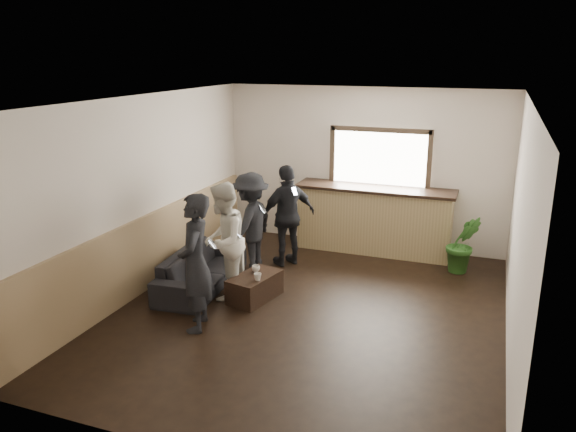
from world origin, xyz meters
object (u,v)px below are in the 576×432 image
at_px(person_a, 195,263).
at_px(person_d, 288,216).
at_px(person_b, 223,241).
at_px(person_c, 251,223).
at_px(cup_a, 256,269).
at_px(potted_plant, 463,244).
at_px(bar_counter, 374,215).
at_px(cup_b, 258,277).
at_px(sofa, 202,269).
at_px(coffee_table, 255,287).

height_order(person_a, person_d, person_a).
height_order(person_b, person_c, person_b).
distance_m(cup_a, person_b, 0.62).
xyz_separation_m(cup_a, potted_plant, (2.70, 1.93, 0.07)).
relative_size(bar_counter, person_b, 1.63).
relative_size(cup_b, person_d, 0.06).
distance_m(cup_b, person_d, 1.66).
xyz_separation_m(sofa, potted_plant, (3.57, 1.94, 0.19)).
relative_size(coffee_table, person_c, 0.50).
bearing_deg(cup_a, bar_counter, 64.27).
bearing_deg(person_b, cup_a, 106.56).
distance_m(potted_plant, person_c, 3.34).
bearing_deg(person_b, cup_b, 71.71).
bearing_deg(person_d, cup_b, 46.03).
bearing_deg(sofa, person_d, -38.26).
height_order(cup_a, person_a, person_a).
xyz_separation_m(potted_plant, person_c, (-3.12, -1.15, 0.33)).
distance_m(coffee_table, person_b, 0.79).
bearing_deg(potted_plant, person_a, -133.95).
distance_m(coffee_table, person_a, 1.29).
bearing_deg(person_c, person_d, 147.12).
distance_m(cup_a, person_a, 1.29).
relative_size(bar_counter, person_c, 1.68).
xyz_separation_m(cup_b, person_a, (-0.44, -0.89, 0.47)).
distance_m(bar_counter, person_b, 3.07).
xyz_separation_m(cup_b, person_d, (-0.15, 1.59, 0.42)).
xyz_separation_m(coffee_table, person_b, (-0.44, -0.06, 0.65)).
relative_size(sofa, cup_b, 17.58).
bearing_deg(potted_plant, person_d, -167.03).
bearing_deg(person_b, person_c, 172.28).
distance_m(cup_b, person_b, 0.70).
distance_m(cup_b, person_a, 1.09).
xyz_separation_m(bar_counter, coffee_table, (-1.14, -2.58, -0.46)).
height_order(cup_a, person_b, person_b).
bearing_deg(person_b, potted_plant, 115.47).
distance_m(bar_counter, potted_plant, 1.61).
height_order(person_a, person_c, person_a).
bearing_deg(coffee_table, cup_b, -52.62).
relative_size(person_c, person_d, 0.97).
relative_size(sofa, person_b, 1.14).
xyz_separation_m(person_c, person_d, (0.42, 0.53, 0.03)).
bearing_deg(coffee_table, person_b, -172.79).
relative_size(coffee_table, person_d, 0.49).
relative_size(cup_b, person_b, 0.06).
relative_size(cup_a, person_d, 0.07).
distance_m(cup_a, person_d, 1.38).
bearing_deg(cup_a, cup_b, -62.07).
height_order(person_b, person_d, person_b).
distance_m(cup_b, potted_plant, 3.38).
height_order(cup_a, cup_b, cup_b).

